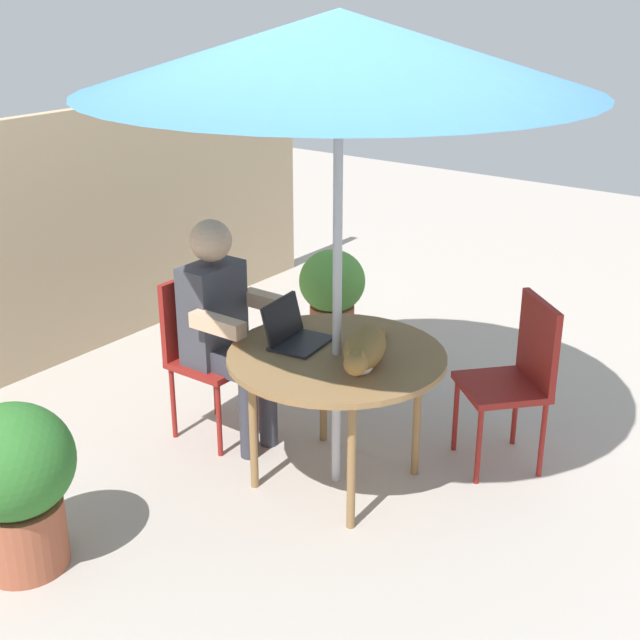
% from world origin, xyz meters
% --- Properties ---
extents(ground_plane, '(14.00, 14.00, 0.00)m').
position_xyz_m(ground_plane, '(0.00, 0.00, 0.00)').
color(ground_plane, '#ADA399').
extents(fence_back, '(5.17, 0.08, 1.62)m').
position_xyz_m(fence_back, '(0.00, 2.33, 0.81)').
color(fence_back, tan).
rests_on(fence_back, ground).
extents(patio_table, '(1.06, 1.06, 0.71)m').
position_xyz_m(patio_table, '(0.00, 0.00, 0.65)').
color(patio_table, olive).
rests_on(patio_table, ground).
extents(patio_umbrella, '(2.27, 2.27, 2.27)m').
position_xyz_m(patio_umbrella, '(0.00, 0.00, 2.10)').
color(patio_umbrella, '#B7B7BC').
rests_on(patio_umbrella, ground).
extents(chair_occupied, '(0.40, 0.40, 0.90)m').
position_xyz_m(chair_occupied, '(0.00, 0.89, 0.53)').
color(chair_occupied, maroon).
rests_on(chair_occupied, ground).
extents(chair_empty, '(0.57, 0.57, 0.90)m').
position_xyz_m(chair_empty, '(0.70, -0.64, 0.53)').
color(chair_empty, maroon).
rests_on(chair_empty, ground).
extents(person_seated, '(0.48, 0.48, 1.24)m').
position_xyz_m(person_seated, '(0.00, 0.73, 0.70)').
color(person_seated, '#3F3F47').
rests_on(person_seated, ground).
extents(laptop, '(0.33, 0.29, 0.21)m').
position_xyz_m(laptop, '(-0.02, 0.25, 0.77)').
color(laptop, black).
rests_on(laptop, patio_table).
extents(cat, '(0.62, 0.33, 0.17)m').
position_xyz_m(cat, '(-0.05, -0.19, 0.79)').
color(cat, olive).
rests_on(cat, patio_table).
extents(potted_plant_near_fence, '(0.52, 0.52, 0.76)m').
position_xyz_m(potted_plant_near_fence, '(-1.36, 0.69, 0.43)').
color(potted_plant_near_fence, '#9E5138').
rests_on(potted_plant_near_fence, ground).
extents(potted_plant_by_chair, '(0.43, 0.43, 0.74)m').
position_xyz_m(potted_plant_by_chair, '(1.24, 0.92, 0.43)').
color(potted_plant_by_chair, '#9E5138').
rests_on(potted_plant_by_chair, ground).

